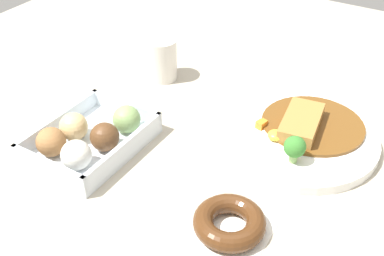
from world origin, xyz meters
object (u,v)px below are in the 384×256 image
(donut_box, at_px, (89,139))
(coffee_mug, at_px, (162,59))
(chocolate_ring_donut, at_px, (229,223))
(curry_plate, at_px, (299,135))

(donut_box, height_order, coffee_mug, coffee_mug)
(chocolate_ring_donut, relative_size, coffee_mug, 1.30)
(curry_plate, xyz_separation_m, chocolate_ring_donut, (-0.26, 0.01, 0.00))
(curry_plate, relative_size, coffee_mug, 3.16)
(curry_plate, xyz_separation_m, coffee_mug, (0.06, 0.34, 0.03))
(curry_plate, xyz_separation_m, donut_box, (-0.22, 0.31, 0.01))
(chocolate_ring_donut, bearing_deg, curry_plate, -1.47)
(donut_box, relative_size, chocolate_ring_donut, 1.79)
(curry_plate, distance_m, coffee_mug, 0.35)
(curry_plate, relative_size, donut_box, 1.36)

